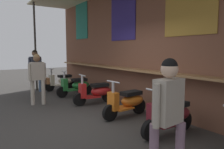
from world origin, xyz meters
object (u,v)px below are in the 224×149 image
Objects in this scene: shopper_browsing at (168,108)px; shopper_passing at (36,66)px; scooter_cream at (62,81)px; scooter_red at (97,92)px; scooter_orange at (128,102)px; scooter_maroon at (171,115)px; shopper_with_handbag at (38,74)px; scooter_green at (77,86)px.

shopper_browsing is 0.93× the size of shopper_passing.
scooter_cream is 1.27m from shopper_passing.
scooter_cream is 2.97m from scooter_red.
scooter_orange is 2.90m from shopper_browsing.
shopper_browsing reaches higher than scooter_red.
scooter_maroon is at bearing 85.53° from scooter_orange.
shopper_browsing is (5.06, 0.23, 0.02)m from shopper_with_handbag.
scooter_green is at bearing -90.29° from scooter_maroon.
scooter_green is 0.81× the size of shopper_passing.
scooter_cream is 0.88× the size of shopper_with_handbag.
shopper_passing is at bearing -57.38° from scooter_green.
shopper_passing is (-4.75, -1.06, 0.68)m from scooter_orange.
shopper_passing reaches higher than scooter_cream.
shopper_with_handbag is at bearing -26.59° from scooter_red.
scooter_green is 0.88× the size of shopper_with_handbag.
shopper_passing reaches higher than shopper_browsing.
shopper_browsing is (4.12, -1.33, 0.59)m from scooter_red.
shopper_with_handbag is 5.06m from shopper_browsing.
shopper_with_handbag reaches higher than scooter_orange.
shopper_browsing is at bearing 57.53° from scooter_orange.
shopper_with_handbag is (0.57, -1.57, 0.57)m from scooter_green.
scooter_orange is 1.43m from scooter_maroon.
scooter_red is 3.38m from shopper_passing.
scooter_green is at bearing -94.48° from scooter_orange.
scooter_maroon is at bearing 94.36° from scooter_red.
scooter_cream is 1.00× the size of scooter_orange.
scooter_cream is 1.00× the size of scooter_green.
shopper_browsing is at bearing 161.12° from shopper_passing.
shopper_passing reaches higher than shopper_with_handbag.
shopper_with_handbag is 0.92× the size of shopper_passing.
scooter_red is at bearing -90.29° from scooter_maroon.
scooter_cream is at bearing -17.18° from shopper_browsing.
scooter_red is at bearing 89.59° from scooter_green.
scooter_orange is 0.81× the size of shopper_passing.
shopper_with_handbag reaches higher than scooter_maroon.
scooter_green is 2.06m from shopper_passing.
scooter_red is at bearing -24.46° from shopper_browsing.
shopper_passing is (-3.14, -1.06, 0.68)m from scooter_red.
scooter_cream is 7.24m from shopper_browsing.
scooter_green is (1.47, 0.00, 0.00)m from scooter_cream.
scooter_maroon is 0.88× the size of shopper_with_handbag.
shopper_with_handbag is (-2.55, -1.57, 0.57)m from scooter_orange.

